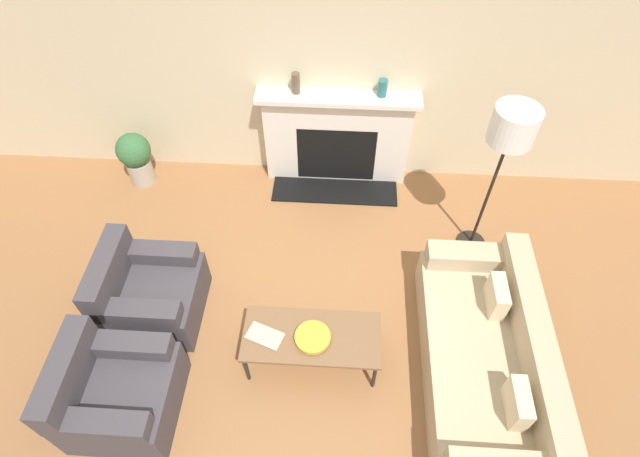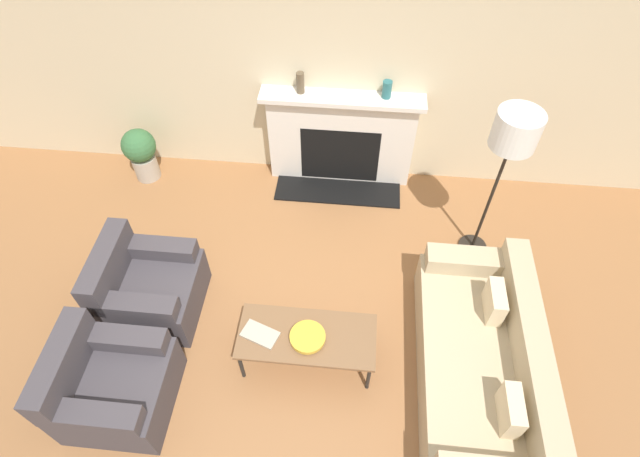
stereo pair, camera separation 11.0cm
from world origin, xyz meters
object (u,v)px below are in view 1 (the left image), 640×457
Objects in this scene: book at (265,336)px; mantel_vase_center_left at (382,88)px; floor_lamp at (511,134)px; potted_plant at (136,156)px; fireplace at (337,139)px; armchair_near at (116,393)px; coffee_table at (312,338)px; mantel_vase_left at (296,83)px; bowl at (313,337)px; armchair_far at (149,294)px; couch at (487,360)px.

mantel_vase_center_left is (0.93, 2.38, 0.78)m from book.
floor_lamp is (1.95, 1.43, 1.02)m from book.
mantel_vase_center_left is 0.28× the size of potted_plant.
armchair_near is at bearing -119.44° from fireplace.
coffee_table is 2.51m from mantel_vase_left.
armchair_near is 1.59m from coffee_table.
mantel_vase_center_left is 2.81m from potted_plant.
bowl is 0.39m from book.
fireplace is 3.29m from armchair_near.
armchair_far reaches higher than potted_plant.
armchair_near is 3.80m from floor_lamp.
armchair_far is at bearing -98.64° from couch.
couch reaches higher than potted_plant.
book is (-0.49, -2.36, -0.12)m from fireplace.
mantel_vase_left is (-1.88, 0.94, -0.22)m from floor_lamp.
bowl is at bearing -137.47° from floor_lamp.
mantel_vase_left is (0.06, 2.38, 0.80)m from book.
mantel_vase_left reaches higher than coffee_table.
couch is 6.85× the size of bowl.
armchair_far is 1.57m from bowl.
couch is (1.34, -2.39, -0.27)m from fireplace.
coffee_table is 2.36m from floor_lamp.
armchair_far is 2.47m from mantel_vase_left.
mantel_vase_left is at bearing 97.69° from coffee_table.
coffee_table is at bearing -103.17° from mantel_vase_center_left.
armchair_far reaches higher than coffee_table.
potted_plant is (-2.24, -0.22, -0.18)m from fireplace.
coffee_table is 1.75× the size of potted_plant.
floor_lamp reaches higher than coffee_table.
armchair_near reaches higher than bowl.
armchair_near is 4.48× the size of mantel_vase_center_left.
armchair_far is at bearing 0.00° from armchair_near.
mantel_vase_center_left reaches higher than coffee_table.
armchair_far is 2.97m from mantel_vase_center_left.
floor_lamp is at bearing 42.53° from bowl.
coffee_table is at bearing 109.51° from bowl.
potted_plant is (-2.67, -0.23, -0.84)m from mantel_vase_center_left.
book is (-0.39, -0.00, -0.02)m from bowl.
armchair_near is 0.48× the size of floor_lamp.
fireplace is 0.81m from mantel_vase_left.
potted_plant reaches higher than bowl.
book reaches higher than coffee_table.
armchair_far is at bearing 179.51° from book.
mantel_vase_center_left is at bearing -46.34° from armchair_far.
mantel_vase_left is (-0.32, 2.34, 0.85)m from coffee_table.
armchair_near is 2.41× the size of book.
potted_plant is (-1.74, 2.15, -0.06)m from book.
mantel_vase_center_left reaches higher than book.
mantel_vase_left is 0.87m from mantel_vase_center_left.
couch reaches higher than bowl.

